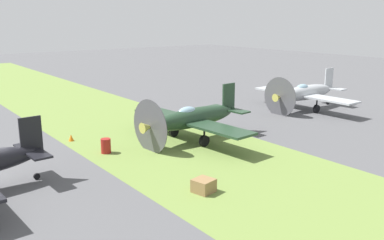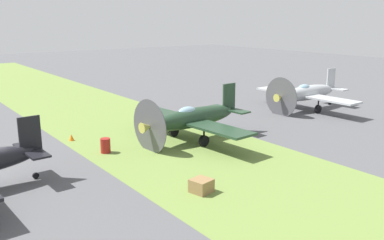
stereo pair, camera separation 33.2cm
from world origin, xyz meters
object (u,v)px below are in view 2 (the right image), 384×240
object	(u,v)px
airplane_trail	(307,93)
supply_crate	(201,186)
airplane_wingman	(192,118)
runway_marker_cone	(71,137)
fuel_drum	(105,146)

from	to	relation	value
airplane_trail	supply_crate	bearing A→B (deg)	114.47
airplane_wingman	airplane_trail	size ratio (longest dim) A/B	1.02
airplane_trail	runway_marker_cone	world-z (taller)	airplane_trail
fuel_drum	airplane_wingman	bearing A→B (deg)	-99.33
airplane_wingman	fuel_drum	world-z (taller)	airplane_wingman
fuel_drum	supply_crate	world-z (taller)	fuel_drum
airplane_wingman	runway_marker_cone	xyz separation A→B (m)	(4.74, 6.58, -1.31)
airplane_wingman	supply_crate	world-z (taller)	airplane_wingman
airplane_wingman	airplane_trail	xyz separation A→B (m)	(1.72, -13.92, -0.01)
runway_marker_cone	airplane_trail	bearing A→B (deg)	-98.40
fuel_drum	runway_marker_cone	distance (m)	3.85
fuel_drum	runway_marker_cone	bearing A→B (deg)	10.58
airplane_wingman	airplane_trail	distance (m)	14.02
fuel_drum	runway_marker_cone	world-z (taller)	fuel_drum
fuel_drum	supply_crate	xyz separation A→B (m)	(-8.21, -1.02, -0.13)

